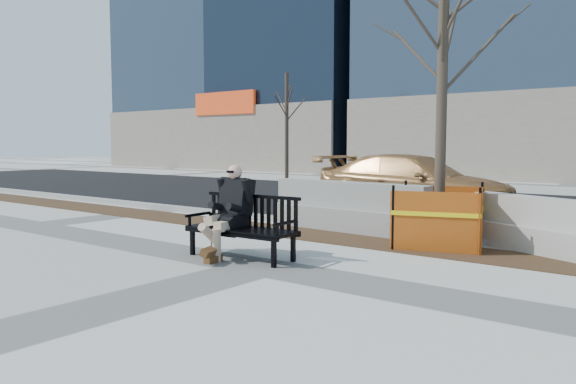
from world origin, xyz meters
name	(u,v)px	position (x,y,z in m)	size (l,w,h in m)	color
ground	(261,267)	(0.00, 0.00, 0.00)	(120.00, 120.00, 0.00)	beige
mulch_strip	(359,240)	(0.00, 2.60, 0.00)	(40.00, 1.20, 0.02)	#47301C
asphalt_street	(482,208)	(0.00, 8.80, 0.00)	(60.00, 10.40, 0.01)	black
curb	(386,231)	(0.00, 3.55, 0.06)	(60.00, 0.25, 0.12)	#9E9B93
bench	(241,258)	(-0.60, 0.25, 0.00)	(1.76, 0.63, 0.94)	black
seated_man	(231,256)	(-0.84, 0.28, 0.00)	(0.59, 0.98, 1.38)	black
tree_fence	(438,246)	(1.28, 2.97, 0.00)	(2.06, 2.06, 5.15)	orange
sedan	(414,213)	(-0.95, 6.76, 0.00)	(1.99, 4.89, 1.42)	#AC7740
jersey_barrier_left	(349,231)	(-0.74, 3.45, 0.00)	(3.33, 0.67, 0.96)	gray
jersey_barrier_right	(544,253)	(2.82, 3.36, 0.00)	(3.02, 0.60, 0.86)	#A9A69E
far_tree_left	(287,181)	(-10.67, 14.20, 0.00)	(1.93, 1.93, 5.20)	#46382D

